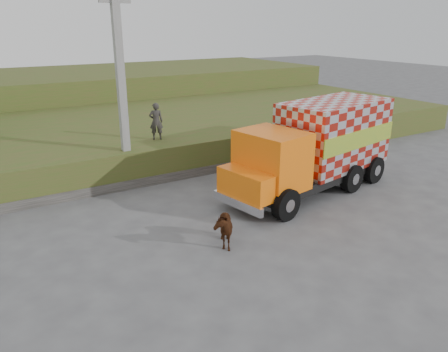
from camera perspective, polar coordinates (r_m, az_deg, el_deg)
ground at (r=15.30m, az=-3.01°, el=-5.59°), size 120.00×120.00×0.00m
embankment at (r=23.88m, az=-14.49°, el=4.94°), size 40.00×12.00×1.50m
embankment_far at (r=35.23m, az=-20.49°, el=10.10°), size 40.00×12.00×3.00m
retaining_strip at (r=18.18m, az=-14.92°, el=-1.42°), size 16.00×0.50×0.40m
utility_pole at (r=17.90m, az=-13.26°, el=11.24°), size 1.20×0.30×8.00m
cargo_truck at (r=17.80m, az=12.05°, el=3.81°), size 8.17×3.94×3.50m
cow at (r=13.35m, az=-0.30°, el=-6.63°), size 1.16×1.55×1.19m
pedestrian at (r=19.74m, az=-8.86°, el=7.08°), size 0.70×0.57×1.65m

